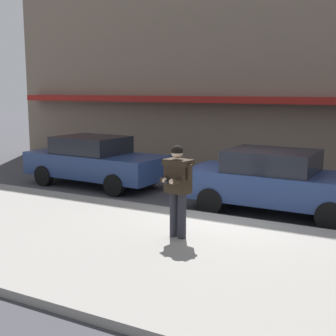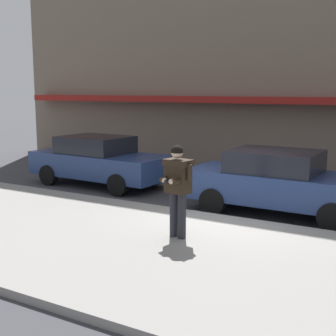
% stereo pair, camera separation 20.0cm
% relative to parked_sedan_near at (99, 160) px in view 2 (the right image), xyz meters
% --- Properties ---
extents(ground_plane, '(80.00, 80.00, 0.00)m').
position_rel_parked_sedan_near_xyz_m(ground_plane, '(5.16, -1.52, -0.79)').
color(ground_plane, '#3D3D42').
extents(sidewalk, '(32.00, 5.30, 0.14)m').
position_rel_parked_sedan_near_xyz_m(sidewalk, '(6.16, -4.37, -0.72)').
color(sidewalk, gray).
rests_on(sidewalk, ground).
extents(curb_paint_line, '(28.00, 0.12, 0.01)m').
position_rel_parked_sedan_near_xyz_m(curb_paint_line, '(6.16, -1.47, -0.79)').
color(curb_paint_line, silver).
rests_on(curb_paint_line, ground).
extents(parked_sedan_near, '(4.58, 2.10, 1.54)m').
position_rel_parked_sedan_near_xyz_m(parked_sedan_near, '(0.00, 0.00, 0.00)').
color(parked_sedan_near, navy).
rests_on(parked_sedan_near, ground).
extents(parked_sedan_mid, '(4.52, 1.98, 1.54)m').
position_rel_parked_sedan_near_xyz_m(parked_sedan_mid, '(5.88, -0.50, 0.00)').
color(parked_sedan_mid, navy).
rests_on(parked_sedan_mid, ground).
extents(man_texting_on_phone, '(0.64, 0.62, 1.81)m').
position_rel_parked_sedan_near_xyz_m(man_texting_on_phone, '(4.87, -3.70, 0.46)').
color(man_texting_on_phone, '#23232B').
rests_on(man_texting_on_phone, sidewalk).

